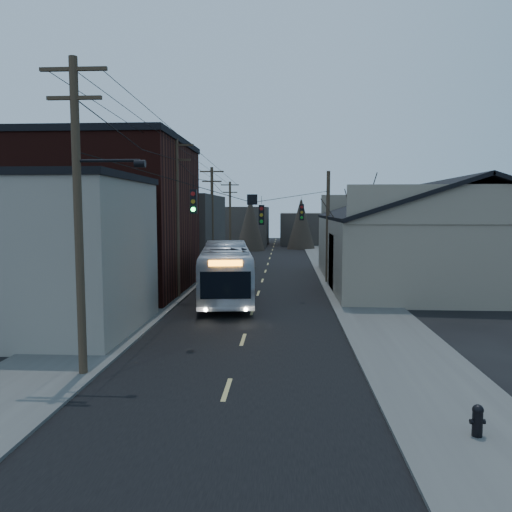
{
  "coord_description": "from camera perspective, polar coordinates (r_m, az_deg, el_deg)",
  "views": [
    {
      "loc": [
        1.81,
        -13.04,
        5.63
      ],
      "look_at": [
        0.15,
        14.98,
        3.0
      ],
      "focal_mm": 35.0,
      "sensor_mm": 36.0,
      "label": 1
    }
  ],
  "objects": [
    {
      "name": "road_surface",
      "position": [
        43.44,
        0.98,
        -2.08
      ],
      "size": [
        9.0,
        110.0,
        0.02
      ],
      "primitive_type": "cube",
      "color": "black",
      "rests_on": "ground"
    },
    {
      "name": "building_far_left",
      "position": [
        78.47,
        -2.32,
        3.43
      ],
      "size": [
        10.0,
        12.0,
        6.0
      ],
      "primitive_type": "cube",
      "color": "#352E2A",
      "rests_on": "ground"
    },
    {
      "name": "building_far_right",
      "position": [
        83.26,
        6.98,
        3.16
      ],
      "size": [
        12.0,
        14.0,
        5.0
      ],
      "primitive_type": "cube",
      "color": "#352E2A",
      "rests_on": "ground"
    },
    {
      "name": "building_brick",
      "position": [
        35.09,
        -16.31,
        4.11
      ],
      "size": [
        10.0,
        12.0,
        10.0
      ],
      "primitive_type": "cube",
      "color": "black",
      "rests_on": "ground"
    },
    {
      "name": "building_left_far",
      "position": [
        50.37,
        -9.59,
        2.86
      ],
      "size": [
        9.0,
        14.0,
        7.0
      ],
      "primitive_type": "cube",
      "color": "#352E2A",
      "rests_on": "ground"
    },
    {
      "name": "warehouse",
      "position": [
        39.76,
        19.74,
        0.81
      ],
      "size": [
        16.16,
        20.6,
        7.73
      ],
      "color": "#7E6F5B",
      "rests_on": "ground"
    },
    {
      "name": "sidewalk_left",
      "position": [
        44.19,
        -7.47,
        -1.93
      ],
      "size": [
        4.0,
        110.0,
        0.12
      ],
      "primitive_type": "cube",
      "color": "#474744",
      "rests_on": "ground"
    },
    {
      "name": "utility_lines",
      "position": [
        37.51,
        -4.16,
        4.31
      ],
      "size": [
        11.24,
        45.28,
        10.5
      ],
      "color": "#382B1E",
      "rests_on": "ground"
    },
    {
      "name": "fire_hydrant",
      "position": [
        13.84,
        23.99,
        -16.68
      ],
      "size": [
        0.37,
        0.27,
        0.79
      ],
      "rotation": [
        0.0,
        0.0,
        0.07
      ],
      "color": "black",
      "rests_on": "sidewalk_right"
    },
    {
      "name": "ground",
      "position": [
        14.32,
        -4.34,
        -17.82
      ],
      "size": [
        160.0,
        160.0,
        0.0
      ],
      "primitive_type": "plane",
      "color": "black",
      "rests_on": "ground"
    },
    {
      "name": "sidewalk_right",
      "position": [
        43.65,
        9.54,
        -2.05
      ],
      "size": [
        4.0,
        110.0,
        0.12
      ],
      "primitive_type": "cube",
      "color": "#474744",
      "rests_on": "ground"
    },
    {
      "name": "bus",
      "position": [
        31.41,
        -3.47,
        -1.73
      ],
      "size": [
        4.43,
        12.92,
        3.53
      ],
      "primitive_type": "imported",
      "rotation": [
        0.0,
        0.0,
        3.26
      ],
      "color": "silver",
      "rests_on": "ground"
    },
    {
      "name": "parked_car",
      "position": [
        51.48,
        -2.83,
        -0.11
      ],
      "size": [
        2.1,
        4.61,
        1.47
      ],
      "primitive_type": "imported",
      "rotation": [
        0.0,
        0.0,
        -0.13
      ],
      "color": "#A0A2A7",
      "rests_on": "ground"
    },
    {
      "name": "bare_tree",
      "position": [
        33.43,
        11.46,
        1.77
      ],
      "size": [
        0.4,
        0.4,
        7.2
      ],
      "primitive_type": "cone",
      "color": "black",
      "rests_on": "ground"
    },
    {
      "name": "building_clapboard",
      "position": [
        24.64,
        -22.64,
        -0.02
      ],
      "size": [
        8.0,
        8.0,
        7.0
      ],
      "primitive_type": "cube",
      "color": "gray",
      "rests_on": "ground"
    }
  ]
}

